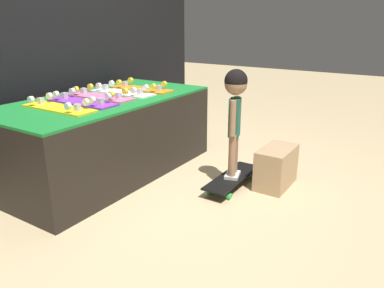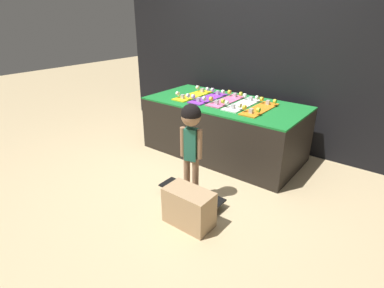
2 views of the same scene
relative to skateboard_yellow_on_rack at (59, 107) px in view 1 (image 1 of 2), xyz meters
The scene contains 11 objects.
ground_plane 1.07m from the skateboard_yellow_on_rack, 52.02° to the right, with size 16.00×16.00×0.00m, color tan.
back_wall 0.95m from the skateboard_yellow_on_rack, 55.35° to the left, with size 4.47×0.10×2.27m.
display_rack 0.61m from the skateboard_yellow_on_rack, ahead, with size 1.96×0.97×0.70m.
skateboard_yellow_on_rack is the anchor object (origin of this frame).
skateboard_purple_on_rack 0.24m from the skateboard_yellow_on_rack, ahead, with size 0.20×0.65×0.09m.
skateboard_pink_on_rack 0.49m from the skateboard_yellow_on_rack, ahead, with size 0.20×0.65×0.09m.
skateboard_white_on_rack 0.73m from the skateboard_yellow_on_rack, ahead, with size 0.20×0.65×0.09m.
skateboard_orange_on_rack 0.97m from the skateboard_yellow_on_rack, ahead, with size 0.20×0.65×0.09m.
skateboard_on_floor 1.52m from the skateboard_yellow_on_rack, 53.01° to the right, with size 0.70×0.21×0.09m.
child 1.37m from the skateboard_yellow_on_rack, 53.01° to the right, with size 0.21×0.18×0.90m.
storage_box 1.83m from the skateboard_yellow_on_rack, 53.44° to the right, with size 0.43×0.24×0.34m.
Camera 1 is at (-2.30, -1.76, 1.36)m, focal length 35.00 mm.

